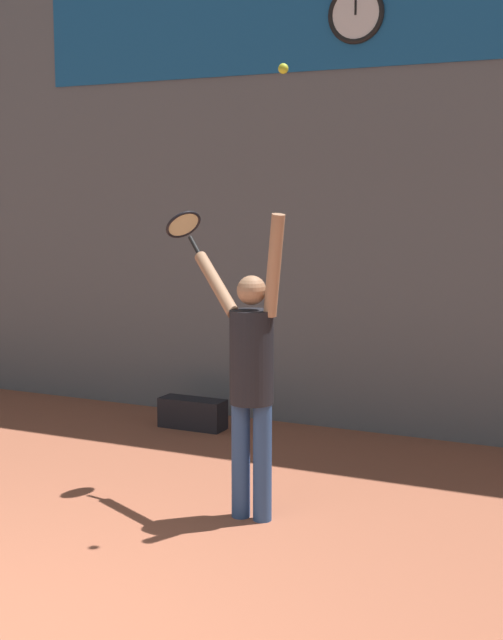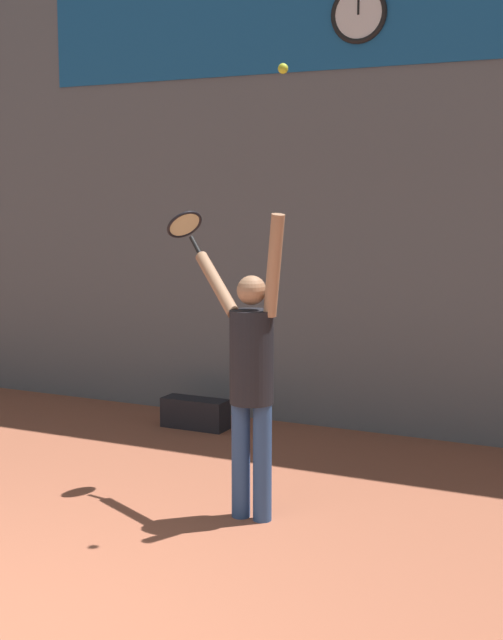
% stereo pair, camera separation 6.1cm
% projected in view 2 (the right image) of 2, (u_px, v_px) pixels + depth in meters
% --- Properties ---
extents(back_wall, '(18.00, 0.10, 5.00)m').
position_uv_depth(back_wall, '(313.00, 168.00, 8.46)').
color(back_wall, slate).
rests_on(back_wall, ground_plane).
extents(sponsor_banner, '(5.81, 0.02, 0.95)m').
position_uv_depth(sponsor_banner, '(312.00, 18.00, 8.22)').
color(sponsor_banner, '#195B9E').
extents(scoreboard_clock, '(0.53, 0.05, 0.53)m').
position_uv_depth(scoreboard_clock, '(359.00, 14.00, 8.01)').
color(scoreboard_clock, white).
extents(tennis_player, '(0.93, 0.57, 2.12)m').
position_uv_depth(tennis_player, '(251.00, 371.00, 6.09)').
color(tennis_player, '#2D4C7F').
rests_on(tennis_player, ground_plane).
extents(tennis_racket, '(0.38, 0.35, 0.35)m').
position_uv_depth(tennis_racket, '(185.00, 227.00, 6.71)').
color(tennis_racket, black).
extents(tennis_ball, '(0.07, 0.07, 0.07)m').
position_uv_depth(tennis_ball, '(283.00, 69.00, 5.64)').
color(tennis_ball, '#CCDB2D').
extents(equipment_bag, '(0.65, 0.24, 0.29)m').
position_uv_depth(equipment_bag, '(195.00, 413.00, 8.63)').
color(equipment_bag, black).
rests_on(equipment_bag, ground_plane).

